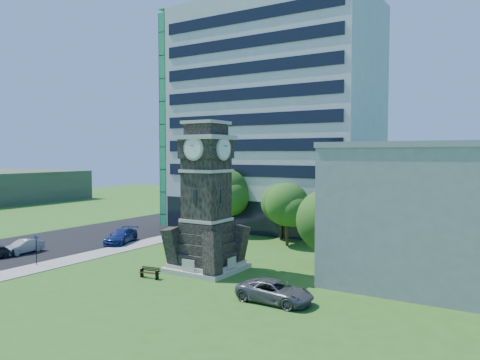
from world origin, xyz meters
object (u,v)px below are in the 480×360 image
Objects in this scene: car_street_mid at (23,247)px; car_street_north at (121,236)px; clock_tower at (206,206)px; car_east_lot at (275,292)px; street_sign at (36,247)px; park_bench at (150,272)px.

car_street_north is at bearing 59.49° from car_street_mid.
clock_tower is 10.75m from car_east_lot.
clock_tower is at bearing -38.52° from car_street_north.
car_east_lot is 1.94× the size of street_sign.
clock_tower is 4.68× the size of street_sign.
car_east_lot is (27.49, -0.44, 0.05)m from car_street_mid.
car_east_lot is 10.96m from park_bench.
car_street_mid is 6.07m from street_sign.
car_street_mid is at bearing 169.85° from park_bench.
clock_tower reaches higher than car_street_mid.
car_street_mid is 16.54m from park_bench.
clock_tower is 2.36× the size of car_street_north.
clock_tower is at bearing 52.32° from park_bench.
park_bench is at bearing 11.44° from street_sign.
park_bench is at bearing -5.57° from car_street_mid.
street_sign reaches higher than car_street_north.
car_street_mid is at bearing 90.73° from car_east_lot.
car_street_north is (4.19, 8.67, 0.10)m from car_street_mid.
street_sign is (5.50, -2.37, 0.98)m from car_street_mid.
clock_tower is at bearing 26.17° from street_sign.
car_east_lot is at bearing -42.30° from car_street_north.
street_sign is (-21.99, -1.93, 0.93)m from car_east_lot.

